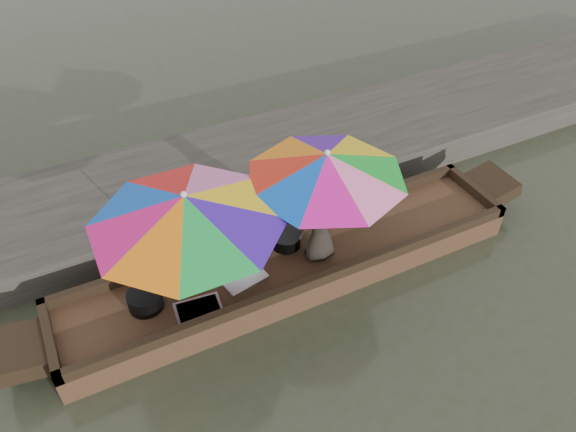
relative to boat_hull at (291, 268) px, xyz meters
name	(u,v)px	position (x,y,z in m)	size (l,w,h in m)	color
water	(291,277)	(0.00, 0.00, -0.17)	(80.00, 80.00, 0.00)	#303622
dock	(229,174)	(0.00, 2.20, 0.08)	(22.00, 2.20, 0.50)	#2D2B26
boat_hull	(291,268)	(0.00, 0.00, 0.00)	(6.15, 1.20, 0.35)	#362311
cooking_pot	(145,300)	(-1.91, 0.06, 0.28)	(0.42, 0.42, 0.22)	black
tray_crayfish	(199,311)	(-1.39, -0.34, 0.22)	(0.55, 0.38, 0.09)	silver
tray_scallop	(243,278)	(-0.71, -0.08, 0.21)	(0.55, 0.38, 0.06)	silver
charcoal_grill	(286,240)	(0.05, 0.26, 0.27)	(0.39, 0.39, 0.18)	black
supply_bag	(220,249)	(-0.81, 0.45, 0.30)	(0.28, 0.22, 0.26)	silver
vendor	(320,224)	(0.34, -0.11, 0.72)	(0.54, 0.35, 1.09)	black
umbrella_bow	(192,246)	(-1.28, 0.00, 0.95)	(2.23, 2.23, 1.55)	yellow
umbrella_stern	(325,202)	(0.46, 0.00, 0.95)	(1.98, 1.98, 1.55)	yellow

